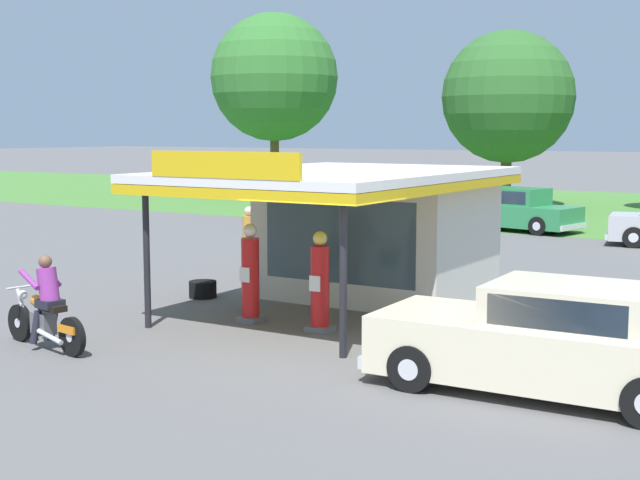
{
  "coord_description": "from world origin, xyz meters",
  "views": [
    {
      "loc": [
        7.47,
        -12.03,
        3.59
      ],
      "look_at": [
        -1.93,
        3.17,
        1.4
      ],
      "focal_mm": 49.86,
      "sensor_mm": 36.0,
      "label": 1
    }
  ],
  "objects_px": {
    "gas_pump_offside": "(320,286)",
    "spare_tire_stack": "(203,289)",
    "parked_car_back_row_left": "(316,203)",
    "featured_classic_sedan": "(547,342)",
    "parked_car_back_row_centre_right": "(508,211)",
    "gas_pump_nearside": "(250,277)",
    "motorcycle_with_rider": "(46,310)",
    "bystander_leaning_by_kiosk": "(249,239)"
  },
  "relations": [
    {
      "from": "gas_pump_nearside",
      "to": "gas_pump_offside",
      "type": "distance_m",
      "value": 1.55
    },
    {
      "from": "bystander_leaning_by_kiosk",
      "to": "parked_car_back_row_centre_right",
      "type": "bearing_deg",
      "value": 81.62
    },
    {
      "from": "gas_pump_offside",
      "to": "motorcycle_with_rider",
      "type": "bearing_deg",
      "value": -132.27
    },
    {
      "from": "gas_pump_offside",
      "to": "parked_car_back_row_centre_right",
      "type": "xyz_separation_m",
      "value": [
        -2.91,
        17.81,
        -0.13
      ]
    },
    {
      "from": "gas_pump_nearside",
      "to": "motorcycle_with_rider",
      "type": "bearing_deg",
      "value": -115.03
    },
    {
      "from": "featured_classic_sedan",
      "to": "parked_car_back_row_left",
      "type": "height_order",
      "value": "same"
    },
    {
      "from": "parked_car_back_row_left",
      "to": "parked_car_back_row_centre_right",
      "type": "bearing_deg",
      "value": 6.56
    },
    {
      "from": "gas_pump_offside",
      "to": "featured_classic_sedan",
      "type": "relative_size",
      "value": 0.37
    },
    {
      "from": "motorcycle_with_rider",
      "to": "spare_tire_stack",
      "type": "distance_m",
      "value": 5.03
    },
    {
      "from": "gas_pump_nearside",
      "to": "motorcycle_with_rider",
      "type": "relative_size",
      "value": 0.84
    },
    {
      "from": "bystander_leaning_by_kiosk",
      "to": "gas_pump_nearside",
      "type": "bearing_deg",
      "value": -53.55
    },
    {
      "from": "motorcycle_with_rider",
      "to": "bystander_leaning_by_kiosk",
      "type": "xyz_separation_m",
      "value": [
        -1.69,
        8.0,
        0.26
      ]
    },
    {
      "from": "gas_pump_offside",
      "to": "motorcycle_with_rider",
      "type": "height_order",
      "value": "gas_pump_offside"
    },
    {
      "from": "motorcycle_with_rider",
      "to": "gas_pump_offside",
      "type": "bearing_deg",
      "value": 47.73
    },
    {
      "from": "gas_pump_offside",
      "to": "parked_car_back_row_left",
      "type": "relative_size",
      "value": 0.34
    },
    {
      "from": "bystander_leaning_by_kiosk",
      "to": "gas_pump_offside",
      "type": "bearing_deg",
      "value": -42.75
    },
    {
      "from": "gas_pump_offside",
      "to": "bystander_leaning_by_kiosk",
      "type": "distance_m",
      "value": 6.64
    },
    {
      "from": "gas_pump_offside",
      "to": "parked_car_back_row_left",
      "type": "distance_m",
      "value": 20.0
    },
    {
      "from": "gas_pump_offside",
      "to": "spare_tire_stack",
      "type": "bearing_deg",
      "value": 159.53
    },
    {
      "from": "gas_pump_offside",
      "to": "featured_classic_sedan",
      "type": "xyz_separation_m",
      "value": [
        4.66,
        -1.6,
        -0.11
      ]
    },
    {
      "from": "gas_pump_nearside",
      "to": "featured_classic_sedan",
      "type": "relative_size",
      "value": 0.38
    },
    {
      "from": "gas_pump_offside",
      "to": "gas_pump_nearside",
      "type": "bearing_deg",
      "value": 180.0
    },
    {
      "from": "motorcycle_with_rider",
      "to": "gas_pump_nearside",
      "type": "bearing_deg",
      "value": 64.97
    },
    {
      "from": "gas_pump_nearside",
      "to": "parked_car_back_row_centre_right",
      "type": "relative_size",
      "value": 0.33
    },
    {
      "from": "gas_pump_nearside",
      "to": "gas_pump_offside",
      "type": "relative_size",
      "value": 1.03
    },
    {
      "from": "gas_pump_nearside",
      "to": "spare_tire_stack",
      "type": "height_order",
      "value": "gas_pump_nearside"
    },
    {
      "from": "motorcycle_with_rider",
      "to": "parked_car_back_row_centre_right",
      "type": "height_order",
      "value": "motorcycle_with_rider"
    },
    {
      "from": "parked_car_back_row_centre_right",
      "to": "spare_tire_stack",
      "type": "bearing_deg",
      "value": -93.45
    },
    {
      "from": "gas_pump_nearside",
      "to": "spare_tire_stack",
      "type": "bearing_deg",
      "value": 148.25
    },
    {
      "from": "parked_car_back_row_centre_right",
      "to": "spare_tire_stack",
      "type": "height_order",
      "value": "parked_car_back_row_centre_right"
    },
    {
      "from": "featured_classic_sedan",
      "to": "gas_pump_nearside",
      "type": "bearing_deg",
      "value": 165.57
    },
    {
      "from": "parked_car_back_row_left",
      "to": "spare_tire_stack",
      "type": "bearing_deg",
      "value": -66.38
    },
    {
      "from": "spare_tire_stack",
      "to": "featured_classic_sedan",
      "type": "bearing_deg",
      "value": -19.63
    },
    {
      "from": "gas_pump_offside",
      "to": "spare_tire_stack",
      "type": "xyz_separation_m",
      "value": [
        -3.9,
        1.45,
        -0.65
      ]
    },
    {
      "from": "parked_car_back_row_centre_right",
      "to": "gas_pump_nearside",
      "type": "bearing_deg",
      "value": -85.62
    },
    {
      "from": "featured_classic_sedan",
      "to": "spare_tire_stack",
      "type": "xyz_separation_m",
      "value": [
        -8.56,
        3.05,
        -0.54
      ]
    },
    {
      "from": "motorcycle_with_rider",
      "to": "featured_classic_sedan",
      "type": "bearing_deg",
      "value": 13.63
    },
    {
      "from": "motorcycle_with_rider",
      "to": "spare_tire_stack",
      "type": "relative_size",
      "value": 3.69
    },
    {
      "from": "featured_classic_sedan",
      "to": "parked_car_back_row_left",
      "type": "xyz_separation_m",
      "value": [
        -15.32,
        18.52,
        -0.01
      ]
    },
    {
      "from": "gas_pump_offside",
      "to": "motorcycle_with_rider",
      "type": "distance_m",
      "value": 4.73
    },
    {
      "from": "parked_car_back_row_left",
      "to": "spare_tire_stack",
      "type": "height_order",
      "value": "parked_car_back_row_left"
    },
    {
      "from": "motorcycle_with_rider",
      "to": "parked_car_back_row_left",
      "type": "bearing_deg",
      "value": 110.13
    }
  ]
}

